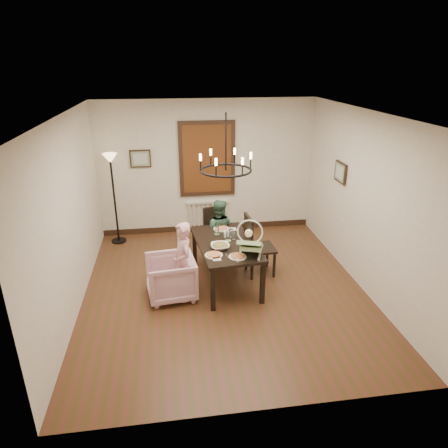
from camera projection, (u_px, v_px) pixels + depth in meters
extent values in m
cube|color=#582D1E|center=(224.00, 289.00, 6.58)|extent=(4.50, 5.00, 0.01)
cube|color=white|center=(224.00, 114.00, 5.51)|extent=(4.50, 5.00, 0.01)
cube|color=silver|center=(207.00, 168.00, 8.33)|extent=(4.50, 0.01, 2.80)
cube|color=silver|center=(70.00, 217.00, 5.75)|extent=(0.01, 5.00, 2.80)
cube|color=silver|center=(364.00, 202.00, 6.34)|extent=(0.01, 5.00, 2.80)
cube|color=black|center=(226.00, 244.00, 6.49)|extent=(1.06, 1.68, 0.05)
cube|color=black|center=(213.00, 290.00, 5.88)|extent=(0.07, 0.07, 0.70)
cube|color=black|center=(195.00, 248.00, 7.20)|extent=(0.07, 0.07, 0.70)
cube|color=black|center=(263.00, 283.00, 6.06)|extent=(0.07, 0.07, 0.70)
cube|color=black|center=(236.00, 243.00, 7.38)|extent=(0.07, 0.07, 0.70)
imported|color=beige|center=(171.00, 277.00, 6.24)|extent=(0.83, 0.81, 0.68)
imported|color=pink|center=(183.00, 268.00, 6.13)|extent=(0.34, 0.44, 1.05)
imported|color=#375D48|center=(219.00, 236.00, 7.31)|extent=(0.56, 0.49, 1.00)
imported|color=white|center=(220.00, 246.00, 6.26)|extent=(0.35, 0.35, 0.09)
cylinder|color=tan|center=(220.00, 245.00, 6.34)|extent=(0.30, 0.30, 0.04)
cylinder|color=silver|center=(233.00, 236.00, 6.56)|extent=(0.06, 0.06, 0.13)
cube|color=#572B11|center=(207.00, 159.00, 8.22)|extent=(1.00, 0.03, 1.40)
cube|color=black|center=(140.00, 159.00, 8.03)|extent=(0.42, 0.03, 0.36)
cube|color=black|center=(340.00, 172.00, 7.07)|extent=(0.03, 0.42, 0.36)
torus|color=black|center=(226.00, 170.00, 6.02)|extent=(0.80, 0.80, 0.04)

